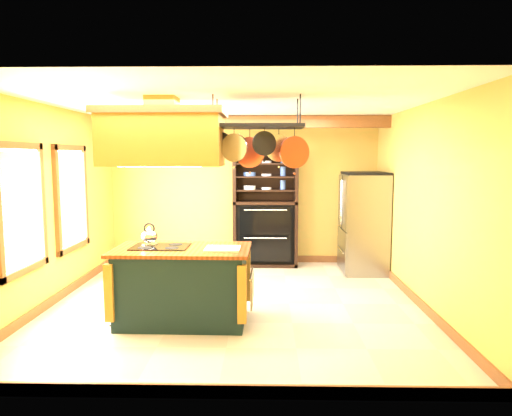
{
  "coord_description": "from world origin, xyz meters",
  "views": [
    {
      "loc": [
        0.41,
        -6.09,
        2.01
      ],
      "look_at": [
        0.28,
        0.3,
        1.29
      ],
      "focal_mm": 32.0,
      "sensor_mm": 36.0,
      "label": 1
    }
  ],
  "objects_px": {
    "hutch": "(265,221)",
    "pot_rack": "(258,137)",
    "kitchen_island": "(183,284)",
    "range_hood": "(163,136)",
    "refrigerator": "(363,225)"
  },
  "relations": [
    {
      "from": "hutch",
      "to": "pot_rack",
      "type": "bearing_deg",
      "value": -91.62
    },
    {
      "from": "kitchen_island",
      "to": "range_hood",
      "type": "relative_size",
      "value": 1.12
    },
    {
      "from": "refrigerator",
      "to": "pot_rack",
      "type": "bearing_deg",
      "value": -125.49
    },
    {
      "from": "pot_rack",
      "to": "hutch",
      "type": "xyz_separation_m",
      "value": [
        0.08,
        3.0,
        -1.41
      ]
    },
    {
      "from": "range_hood",
      "to": "refrigerator",
      "type": "bearing_deg",
      "value": 40.82
    },
    {
      "from": "pot_rack",
      "to": "range_hood",
      "type": "bearing_deg",
      "value": -180.0
    },
    {
      "from": "range_hood",
      "to": "pot_rack",
      "type": "relative_size",
      "value": 1.24
    },
    {
      "from": "pot_rack",
      "to": "refrigerator",
      "type": "height_order",
      "value": "pot_rack"
    },
    {
      "from": "refrigerator",
      "to": "range_hood",
      "type": "bearing_deg",
      "value": -139.18
    },
    {
      "from": "hutch",
      "to": "range_hood",
      "type": "bearing_deg",
      "value": -111.77
    },
    {
      "from": "pot_rack",
      "to": "refrigerator",
      "type": "relative_size",
      "value": 0.7
    },
    {
      "from": "range_hood",
      "to": "pot_rack",
      "type": "xyz_separation_m",
      "value": [
        1.11,
        0.0,
        -0.02
      ]
    },
    {
      "from": "pot_rack",
      "to": "hutch",
      "type": "height_order",
      "value": "pot_rack"
    },
    {
      "from": "kitchen_island",
      "to": "pot_rack",
      "type": "xyz_separation_m",
      "value": [
        0.92,
        -0.0,
        1.77
      ]
    },
    {
      "from": "range_hood",
      "to": "refrigerator",
      "type": "distance_m",
      "value": 4.09
    }
  ]
}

